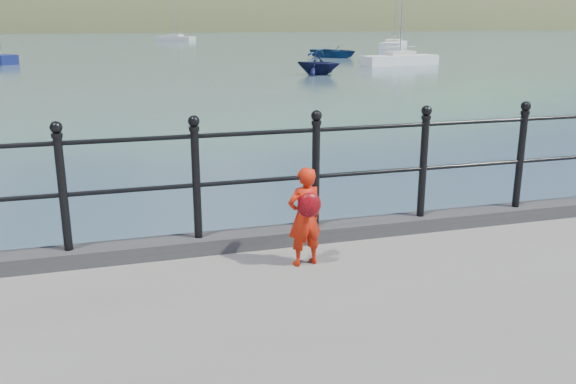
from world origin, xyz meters
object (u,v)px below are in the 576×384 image
object	(u,v)px
child	(305,216)
sailboat_deep	(176,39)
launch_navy	(318,63)
sailboat_far	(394,45)
sailboat_near	(400,60)
railing	(258,166)
launch_blue	(334,52)

from	to	relation	value
child	sailboat_deep	xyz separation A→B (m)	(8.70, 91.56, -1.13)
launch_navy	sailboat_far	bearing A→B (deg)	11.78
child	sailboat_near	world-z (taller)	sailboat_near
child	railing	bearing A→B (deg)	-74.93
child	launch_blue	size ratio (longest dim) A/B	0.19
sailboat_near	railing	bearing A→B (deg)	-128.74
sailboat_deep	sailboat_far	xyz separation A→B (m)	(21.51, -30.96, 0.00)
launch_blue	sailboat_near	distance (m)	10.21
launch_blue	child	bearing A→B (deg)	-137.52
launch_blue	sailboat_deep	xyz separation A→B (m)	(-8.71, 45.68, -0.15)
child	sailboat_near	bearing A→B (deg)	-128.58
child	sailboat_near	size ratio (longest dim) A/B	0.12
child	sailboat_deep	size ratio (longest dim) A/B	0.10
railing	launch_blue	distance (m)	48.63
railing	sailboat_far	world-z (taller)	sailboat_far
launch_navy	sailboat_near	world-z (taller)	sailboat_near
railing	launch_blue	world-z (taller)	railing
railing	child	world-z (taller)	railing
launch_blue	sailboat_deep	size ratio (longest dim) A/B	0.53
launch_navy	sailboat_near	distance (m)	10.17
sailboat_far	sailboat_deep	bearing A→B (deg)	67.70
child	launch_blue	xyz separation A→B (m)	(17.41, 45.88, -0.98)
sailboat_deep	sailboat_near	distance (m)	56.70
railing	sailboat_far	bearing A→B (deg)	63.05
railing	launch_blue	size ratio (longest dim) A/B	3.78
launch_navy	sailboat_deep	world-z (taller)	sailboat_deep
child	sailboat_deep	bearing A→B (deg)	-106.43
sailboat_far	launch_blue	bearing A→B (deg)	171.91
child	sailboat_near	distance (m)	40.35
sailboat_near	child	bearing A→B (deg)	-127.97
launch_blue	sailboat_near	bearing A→B (deg)	-109.62
sailboat_deep	sailboat_near	size ratio (longest dim) A/B	1.13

